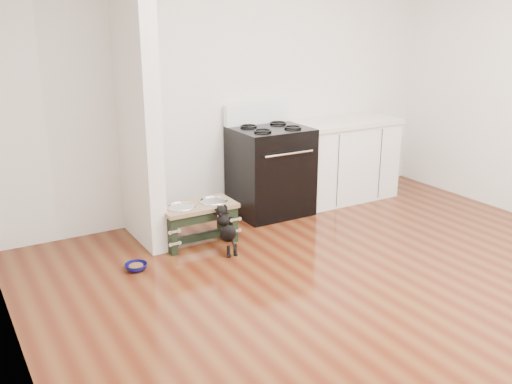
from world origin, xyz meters
name	(u,v)px	position (x,y,z in m)	size (l,w,h in m)	color
ground	(394,301)	(0.00, 0.00, 0.00)	(5.00, 5.00, 0.00)	#491B0D
room_shell	(412,82)	(0.00, 0.00, 1.62)	(5.00, 5.00, 5.00)	silver
partition_wall	(136,97)	(-1.18, 2.10, 1.35)	(0.15, 0.80, 2.70)	silver
oven_range	(270,169)	(0.25, 2.16, 0.48)	(0.76, 0.69, 1.14)	black
cabinet_run	(342,160)	(1.23, 2.18, 0.45)	(1.24, 0.64, 0.91)	white
dog_feeder	(198,216)	(-0.77, 1.76, 0.27)	(0.69, 0.37, 0.39)	black
puppy	(226,228)	(-0.65, 1.45, 0.23)	(0.12, 0.36, 0.42)	black
floor_bowl	(136,267)	(-1.48, 1.49, 0.03)	(0.23, 0.23, 0.06)	#0C0B4F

